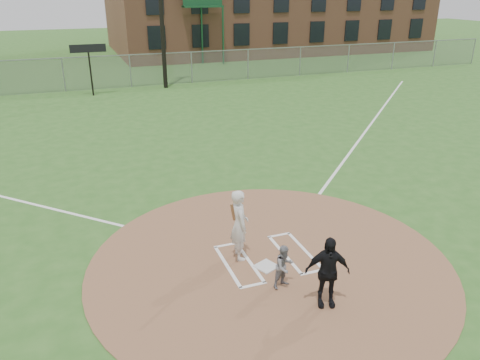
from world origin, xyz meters
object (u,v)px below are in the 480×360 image
object	(u,v)px
home_plate	(266,266)
batter_at_plate	(239,224)
umpire	(327,272)
catcher	(284,266)

from	to	relation	value
home_plate	batter_at_plate	size ratio (longest dim) A/B	0.25
umpire	batter_at_plate	size ratio (longest dim) A/B	0.85
home_plate	batter_at_plate	bearing A→B (deg)	124.01
catcher	batter_at_plate	distance (m)	1.56
home_plate	catcher	bearing A→B (deg)	-86.16
batter_at_plate	catcher	bearing A→B (deg)	-71.49
home_plate	umpire	bearing A→B (deg)	-70.64
home_plate	catcher	size ratio (longest dim) A/B	0.46
catcher	umpire	distance (m)	1.02
home_plate	umpire	world-z (taller)	umpire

